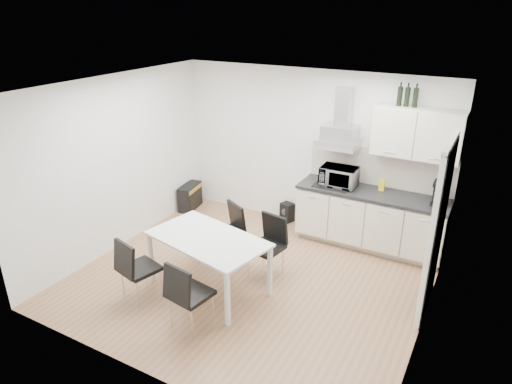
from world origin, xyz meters
TOP-DOWN VIEW (x-y plane):
  - ground at (0.00, 0.00)m, footprint 4.50×4.50m
  - wall_back at (0.00, 2.00)m, footprint 4.50×0.10m
  - wall_front at (0.00, -2.00)m, footprint 4.50×0.10m
  - wall_left at (-2.25, 0.00)m, footprint 0.10×4.00m
  - wall_right at (2.25, 0.00)m, footprint 0.10×4.00m
  - ceiling at (0.00, 0.00)m, footprint 4.50×4.50m
  - doorway at (2.21, 0.55)m, footprint 0.08×1.04m
  - kitchenette at (1.19, 1.73)m, footprint 2.22×0.64m
  - dining_table at (-0.36, -0.42)m, footprint 1.68×1.17m
  - chair_far_left at (-0.54, 0.26)m, footprint 0.62×0.65m
  - chair_far_right at (0.16, 0.19)m, footprint 0.52×0.57m
  - chair_near_left at (-0.97, -1.04)m, footprint 0.55×0.60m
  - chair_near_right at (-0.09, -1.16)m, footprint 0.51×0.56m
  - guitar_amp at (-2.11, 1.53)m, footprint 0.33×0.58m
  - floor_speaker at (-0.32, 1.90)m, footprint 0.25×0.23m

SIDE VIEW (x-z plane):
  - ground at x=0.00m, z-range 0.00..0.00m
  - floor_speaker at x=-0.32m, z-range 0.00..0.33m
  - guitar_amp at x=-2.11m, z-range 0.00..0.46m
  - chair_far_left at x=-0.54m, z-range 0.00..0.88m
  - chair_far_right at x=0.16m, z-range 0.00..0.88m
  - chair_near_left at x=-0.97m, z-range 0.00..0.88m
  - chair_near_right at x=-0.09m, z-range 0.00..0.88m
  - dining_table at x=-0.36m, z-range 0.30..1.05m
  - kitchenette at x=1.19m, z-range -0.43..2.09m
  - doorway at x=2.21m, z-range 0.00..2.10m
  - wall_back at x=0.00m, z-range 0.00..2.60m
  - wall_front at x=0.00m, z-range 0.00..2.60m
  - wall_left at x=-2.25m, z-range 0.00..2.60m
  - wall_right at x=2.25m, z-range 0.00..2.60m
  - ceiling at x=0.00m, z-range 2.60..2.60m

